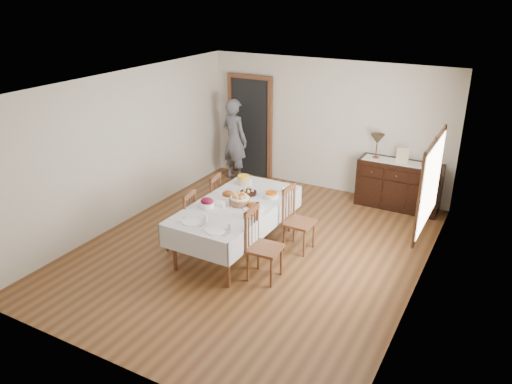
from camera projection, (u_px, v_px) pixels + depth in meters
The scene contains 26 objects.
ground at pixel (253, 249), 7.92m from camera, with size 6.00×6.00×0.00m, color brown.
room_shell at pixel (258, 142), 7.69m from camera, with size 5.02×6.02×2.65m.
dining_table at pixel (236, 209), 7.66m from camera, with size 1.20×2.31×0.79m.
chair_left_near at pixel (183, 220), 7.76m from camera, with size 0.47×0.47×0.98m.
chair_left_far at pixel (209, 202), 8.40m from camera, with size 0.48×0.48×0.99m.
chair_right_near at pixel (261, 244), 6.97m from camera, with size 0.47×0.47×1.07m.
chair_right_far at pixel (296, 218), 7.75m from camera, with size 0.45×0.45×1.04m.
sideboard at pixel (398, 185), 9.25m from camera, with size 1.50×0.54×0.90m.
person at pixel (235, 137), 10.44m from camera, with size 0.58×0.37×1.86m, color #5B5C67.
bread_basket at pixel (240, 200), 7.58m from camera, with size 0.33×0.33×0.18m.
egg_basket at pixel (248, 192), 7.95m from camera, with size 0.26×0.26×0.10m.
ham_platter_a at pixel (228, 195), 7.87m from camera, with size 0.29×0.29×0.11m.
ham_platter_b at pixel (254, 207), 7.45m from camera, with size 0.33×0.33×0.11m.
beet_bowl at pixel (207, 203), 7.47m from camera, with size 0.22×0.22×0.16m.
carrot_bowl at pixel (271, 195), 7.83m from camera, with size 0.23×0.23×0.09m.
pineapple_bowl at pixel (244, 180), 8.35m from camera, with size 0.23×0.23×0.15m.
casserole_dish at pixel (252, 214), 7.18m from camera, with size 0.23×0.23×0.08m.
butter_dish at pixel (221, 204), 7.54m from camera, with size 0.14×0.09×0.07m.
setting_left at pixel (196, 221), 7.03m from camera, with size 0.42×0.31×0.10m.
setting_right at pixel (220, 229), 6.79m from camera, with size 0.42×0.31×0.10m.
glass_far_a at pixel (250, 182), 8.32m from camera, with size 0.07×0.07×0.10m.
glass_far_b at pixel (283, 189), 8.03m from camera, with size 0.07×0.07×0.10m.
runner at pixel (399, 162), 9.05m from camera, with size 1.30×0.35×0.01m.
table_lamp at pixel (377, 140), 9.14m from camera, with size 0.26×0.26×0.46m.
picture_frame at pixel (402, 156), 8.94m from camera, with size 0.22×0.08×0.28m.
deco_bowl at pixel (427, 165), 8.83m from camera, with size 0.20×0.20×0.06m.
Camera 1 is at (3.38, -6.08, 3.89)m, focal length 35.00 mm.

